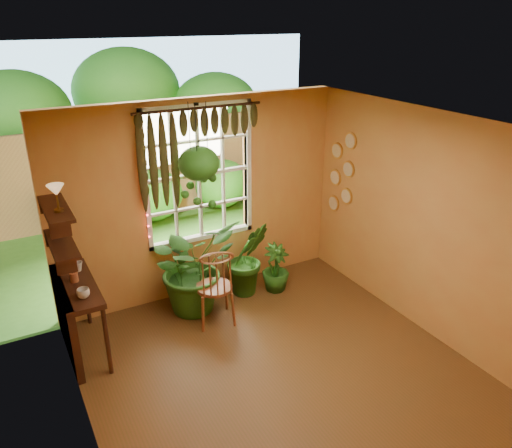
% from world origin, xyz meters
% --- Properties ---
extents(floor, '(4.50, 4.50, 0.00)m').
position_xyz_m(floor, '(0.00, 0.00, 0.00)').
color(floor, brown).
rests_on(floor, ground).
extents(ceiling, '(4.50, 4.50, 0.00)m').
position_xyz_m(ceiling, '(0.00, 0.00, 2.70)').
color(ceiling, silver).
rests_on(ceiling, wall_back).
extents(wall_back, '(4.00, 0.00, 4.00)m').
position_xyz_m(wall_back, '(0.00, 2.25, 1.35)').
color(wall_back, gold).
rests_on(wall_back, floor).
extents(wall_left, '(0.00, 4.50, 4.50)m').
position_xyz_m(wall_left, '(-2.00, 0.00, 1.35)').
color(wall_left, gold).
rests_on(wall_left, floor).
extents(wall_right, '(0.00, 4.50, 4.50)m').
position_xyz_m(wall_right, '(2.00, 0.00, 1.35)').
color(wall_right, gold).
rests_on(wall_right, floor).
extents(window, '(1.52, 0.10, 1.86)m').
position_xyz_m(window, '(0.00, 2.28, 1.70)').
color(window, white).
rests_on(window, wall_back).
extents(valance_vine, '(1.70, 0.12, 1.10)m').
position_xyz_m(valance_vine, '(-0.08, 2.16, 2.28)').
color(valance_vine, '#32190D').
rests_on(valance_vine, window).
extents(string_lights, '(0.03, 0.03, 1.54)m').
position_xyz_m(string_lights, '(-0.76, 2.19, 1.75)').
color(string_lights, '#FF2633').
rests_on(string_lights, window).
extents(wall_plates, '(0.04, 0.32, 1.10)m').
position_xyz_m(wall_plates, '(1.98, 1.79, 1.55)').
color(wall_plates, '#FFF7D0').
rests_on(wall_plates, wall_right).
extents(counter_ledge, '(0.40, 1.20, 0.90)m').
position_xyz_m(counter_ledge, '(-1.91, 1.60, 0.55)').
color(counter_ledge, '#32190D').
rests_on(counter_ledge, floor).
extents(shelf_lower, '(0.25, 0.90, 0.04)m').
position_xyz_m(shelf_lower, '(-1.88, 1.60, 1.40)').
color(shelf_lower, '#32190D').
rests_on(shelf_lower, wall_left).
extents(shelf_upper, '(0.25, 0.90, 0.04)m').
position_xyz_m(shelf_upper, '(-1.88, 1.60, 1.80)').
color(shelf_upper, '#32190D').
rests_on(shelf_upper, wall_left).
extents(backyard, '(14.00, 10.00, 12.00)m').
position_xyz_m(backyard, '(0.24, 6.87, 1.28)').
color(backyard, '#2B5B1A').
rests_on(backyard, ground).
extents(windsor_chair, '(0.55, 0.57, 1.23)m').
position_xyz_m(windsor_chair, '(-0.21, 1.40, 0.36)').
color(windsor_chair, brown).
rests_on(windsor_chair, floor).
extents(potted_plant_left, '(1.36, 1.26, 1.26)m').
position_xyz_m(potted_plant_left, '(-0.32, 1.83, 0.63)').
color(potted_plant_left, '#1D4713').
rests_on(potted_plant_left, floor).
extents(potted_plant_mid, '(0.64, 0.54, 1.07)m').
position_xyz_m(potted_plant_mid, '(0.50, 1.85, 0.54)').
color(potted_plant_mid, '#1D4713').
rests_on(potted_plant_mid, floor).
extents(potted_plant_right, '(0.46, 0.46, 0.69)m').
position_xyz_m(potted_plant_right, '(0.87, 1.72, 0.34)').
color(potted_plant_right, '#1D4713').
rests_on(potted_plant_right, floor).
extents(hanging_basket, '(0.50, 0.50, 1.30)m').
position_xyz_m(hanging_basket, '(-0.14, 1.91, 1.92)').
color(hanging_basket, black).
rests_on(hanging_basket, ceiling).
extents(cup_a, '(0.14, 0.14, 0.11)m').
position_xyz_m(cup_a, '(-1.78, 1.24, 0.95)').
color(cup_a, silver).
rests_on(cup_a, counter_ledge).
extents(cup_b, '(0.15, 0.15, 0.11)m').
position_xyz_m(cup_b, '(-1.72, 1.88, 0.96)').
color(cup_b, beige).
rests_on(cup_b, counter_ledge).
extents(brush_jar, '(0.09, 0.09, 0.33)m').
position_xyz_m(brush_jar, '(-1.80, 1.65, 1.03)').
color(brush_jar, brown).
rests_on(brush_jar, counter_ledge).
extents(shelf_vase, '(0.18, 0.18, 0.15)m').
position_xyz_m(shelf_vase, '(-1.87, 1.80, 1.49)').
color(shelf_vase, '#B2AD99').
rests_on(shelf_vase, shelf_lower).
extents(tiffany_lamp, '(0.17, 0.17, 0.29)m').
position_xyz_m(tiffany_lamp, '(-1.86, 1.45, 2.03)').
color(tiffany_lamp, brown).
rests_on(tiffany_lamp, shelf_upper).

